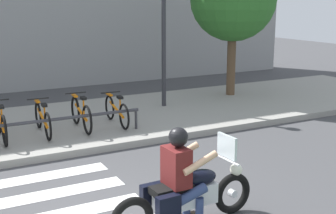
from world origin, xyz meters
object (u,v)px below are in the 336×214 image
motorcycle (186,196)px  bicycle_4 (117,111)px  rider (181,171)px  bicycle_3 (81,114)px  bicycle_1 (1,123)px  street_lamp (164,26)px  bicycle_2 (43,119)px  bike_rack (49,122)px

motorcycle → bicycle_4: size_ratio=1.39×
rider → bicycle_3: 4.85m
motorcycle → bicycle_1: motorcycle is taller
motorcycle → rider: bearing=179.4°
rider → street_lamp: street_lamp is taller
bicycle_1 → motorcycle: bearing=-71.1°
rider → bicycle_1: (-1.58, 4.84, -0.30)m
bicycle_2 → motorcycle: bearing=-80.6°
rider → bicycle_4: 4.95m
bicycle_1 → bicycle_3: 1.72m
bicycle_1 → street_lamp: size_ratio=0.45×
rider → bicycle_2: bearing=98.4°
bicycle_1 → bicycle_2: 0.86m
motorcycle → bicycle_2: 4.91m
bicycle_3 → street_lamp: street_lamp is taller
rider → bicycle_1: size_ratio=0.83×
bicycle_2 → street_lamp: bearing=18.7°
bicycle_1 → bike_rack: (0.86, -0.55, 0.06)m
bicycle_3 → bike_rack: bicycle_3 is taller
bicycle_2 → bicycle_4: 1.72m
rider → bicycle_2: rider is taller
bicycle_1 → bicycle_3: (1.72, -0.00, 0.00)m
bike_rack → motorcycle: bearing=-79.5°
bicycle_3 → bicycle_4: (0.86, 0.00, -0.03)m
bicycle_1 → bicycle_3: same height
street_lamp → rider: bearing=-115.6°
rider → bike_rack: 4.35m
bike_rack → street_lamp: bearing=26.2°
bicycle_2 → bicycle_3: bicycle_3 is taller
bicycle_2 → bike_rack: 0.56m
bicycle_3 → street_lamp: bearing=23.9°
motorcycle → bicycle_4: (0.93, 4.84, 0.03)m
street_lamp → motorcycle: bearing=-114.9°
motorcycle → bicycle_1: 5.12m
motorcycle → bicycle_1: (-1.66, 4.84, 0.06)m
motorcycle → bike_rack: bearing=100.5°
bicycle_4 → bike_rack: size_ratio=0.40×
bicycle_2 → street_lamp: street_lamp is taller
bicycle_1 → bike_rack: bicycle_1 is taller
motorcycle → bicycle_3: motorcycle is taller
rider → bicycle_3: bearing=88.3°
bicycle_1 → street_lamp: (4.48, 1.22, 1.82)m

